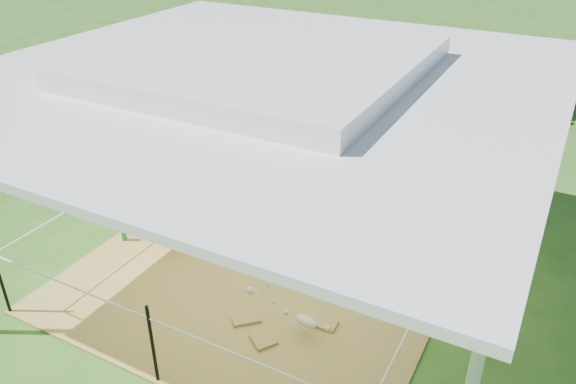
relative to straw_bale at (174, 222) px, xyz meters
The scene contains 13 objects.
ground 1.57m from the straw_bale, ahead, with size 90.00×90.00×0.00m, color #2D5919.
hay_patch 1.56m from the straw_bale, ahead, with size 4.60×4.60×0.03m, color brown.
canopy_tent 2.90m from the straw_bale, ahead, with size 6.30×6.30×2.90m.
rope_fence 1.60m from the straw_bale, ahead, with size 4.54×4.54×1.00m.
straw_bale is the anchor object (origin of this frame).
dark_cloth 0.23m from the straw_bale, 90.00° to the right, with size 1.00×0.52×0.05m, color black.
woman 0.78m from the straw_bale, ahead, with size 0.41×0.27×1.12m, color red.
green_bottle 0.71m from the straw_bale, 140.71° to the right, with size 0.07×0.07×0.26m, color #1B7D32.
pony 1.80m from the straw_bale, 14.85° to the left, with size 0.48×1.06×0.90m, color #47474B.
pink_hat 1.94m from the straw_bale, 14.85° to the left, with size 0.28×0.28×0.13m, color pink.
foal 2.77m from the straw_bale, 20.11° to the right, with size 0.82×0.46×0.46m, color beige, non-canonical shape.
picnic_table_near 9.09m from the straw_bale, 65.91° to the left, with size 1.78×1.29×0.74m, color #55331D.
distant_person 8.02m from the straw_bale, 61.76° to the left, with size 0.64×0.50×1.31m, color blue.
Camera 1 is at (3.13, -5.26, 4.51)m, focal length 35.00 mm.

